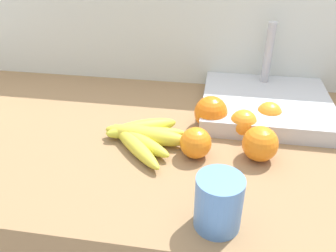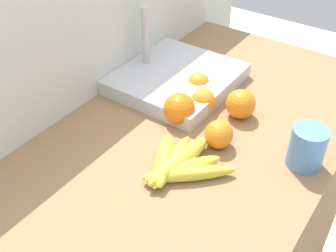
# 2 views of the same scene
# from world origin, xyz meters

# --- Properties ---
(wall_back) EXTENTS (1.87, 0.06, 1.30)m
(wall_back) POSITION_xyz_m (0.00, 0.36, 0.65)
(wall_back) COLOR silver
(wall_back) RESTS_ON ground
(banana_bunch) EXTENTS (0.21, 0.22, 0.04)m
(banana_bunch) POSITION_xyz_m (-0.01, -0.03, 0.94)
(banana_bunch) COLOR gold
(banana_bunch) RESTS_ON counter
(orange_far_right) EXTENTS (0.07, 0.07, 0.07)m
(orange_far_right) POSITION_xyz_m (0.23, 0.04, 0.96)
(orange_far_right) COLOR orange
(orange_far_right) RESTS_ON counter
(orange_back_right) EXTENTS (0.08, 0.08, 0.08)m
(orange_back_right) POSITION_xyz_m (0.15, 0.07, 0.97)
(orange_back_right) COLOR orange
(orange_back_right) RESTS_ON counter
(orange_front) EXTENTS (0.07, 0.07, 0.07)m
(orange_front) POSITION_xyz_m (0.12, -0.06, 0.96)
(orange_front) COLOR orange
(orange_front) RESTS_ON counter
(orange_center) EXTENTS (0.08, 0.08, 0.08)m
(orange_center) POSITION_xyz_m (0.26, -0.05, 0.96)
(orange_center) COLOR orange
(orange_center) RESTS_ON counter
(orange_right) EXTENTS (0.06, 0.06, 0.06)m
(orange_right) POSITION_xyz_m (0.29, 0.10, 0.96)
(orange_right) COLOR orange
(orange_right) RESTS_ON counter
(sink_basin) EXTENTS (0.34, 0.31, 0.22)m
(sink_basin) POSITION_xyz_m (0.29, 0.18, 0.95)
(sink_basin) COLOR #B7BABF
(sink_basin) RESTS_ON counter
(mug) EXTENTS (0.08, 0.08, 0.10)m
(mug) POSITION_xyz_m (0.18, -0.26, 0.97)
(mug) COLOR #5683BF
(mug) RESTS_ON counter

